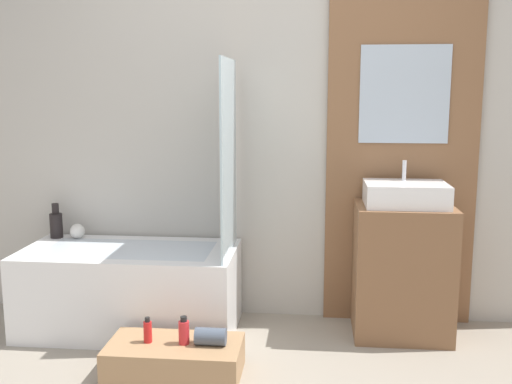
{
  "coord_description": "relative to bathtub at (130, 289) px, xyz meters",
  "views": [
    {
      "loc": [
        0.24,
        -2.24,
        1.48
      ],
      "look_at": [
        -0.06,
        0.72,
        0.97
      ],
      "focal_mm": 42.0,
      "sensor_mm": 36.0,
      "label": 1
    }
  ],
  "objects": [
    {
      "name": "wooden_step_bench",
      "position": [
        0.41,
        -0.57,
        -0.17
      ],
      "size": [
        0.7,
        0.37,
        0.17
      ],
      "primitive_type": "cube",
      "color": "#A87F56",
      "rests_on": "ground_plane"
    },
    {
      "name": "vanity_cabinet",
      "position": [
        1.66,
        0.09,
        0.14
      ],
      "size": [
        0.57,
        0.43,
        0.8
      ],
      "primitive_type": "cube",
      "color": "brown",
      "rests_on": "ground_plane"
    },
    {
      "name": "towel_roll",
      "position": [
        0.6,
        -0.57,
        -0.04
      ],
      "size": [
        0.16,
        0.09,
        0.09
      ],
      "primitive_type": "cylinder",
      "rotation": [
        0.0,
        1.57,
        0.0
      ],
      "color": "#4C5666",
      "rests_on": "wooden_step_bench"
    },
    {
      "name": "sink",
      "position": [
        1.66,
        0.09,
        0.61
      ],
      "size": [
        0.48,
        0.35,
        0.26
      ],
      "color": "white",
      "rests_on": "vanity_cabinet"
    },
    {
      "name": "vase_tall_dark",
      "position": [
        -0.56,
        0.23,
        0.35
      ],
      "size": [
        0.08,
        0.08,
        0.23
      ],
      "color": "black",
      "rests_on": "bathtub"
    },
    {
      "name": "wall_tiled_back",
      "position": [
        0.89,
        0.37,
        1.04
      ],
      "size": [
        4.2,
        0.06,
        2.6
      ],
      "primitive_type": "cube",
      "color": "#B7B2A8",
      "rests_on": "ground_plane"
    },
    {
      "name": "bathtub",
      "position": [
        0.0,
        0.0,
        0.0
      ],
      "size": [
        1.3,
        0.65,
        0.52
      ],
      "color": "white",
      "rests_on": "ground_plane"
    },
    {
      "name": "vase_round_light",
      "position": [
        -0.42,
        0.23,
        0.3
      ],
      "size": [
        0.1,
        0.1,
        0.1
      ],
      "primitive_type": "sphere",
      "color": "silver",
      "rests_on": "bathtub"
    },
    {
      "name": "bottle_soap_primary",
      "position": [
        0.27,
        -0.57,
        -0.03
      ],
      "size": [
        0.04,
        0.04,
        0.14
      ],
      "color": "red",
      "rests_on": "wooden_step_bench"
    },
    {
      "name": "wall_wood_accent",
      "position": [
        1.66,
        0.32,
        1.05
      ],
      "size": [
        0.93,
        0.04,
        2.6
      ],
      "color": "brown",
      "rests_on": "ground_plane"
    },
    {
      "name": "bottle_soap_secondary",
      "position": [
        0.46,
        -0.57,
        -0.02
      ],
      "size": [
        0.06,
        0.06,
        0.15
      ],
      "color": "red",
      "rests_on": "wooden_step_bench"
    },
    {
      "name": "glass_shower_screen",
      "position": [
        0.62,
        -0.02,
        0.82
      ],
      "size": [
        0.01,
        0.57,
        1.14
      ],
      "primitive_type": "cube",
      "color": "silver",
      "rests_on": "bathtub"
    }
  ]
}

